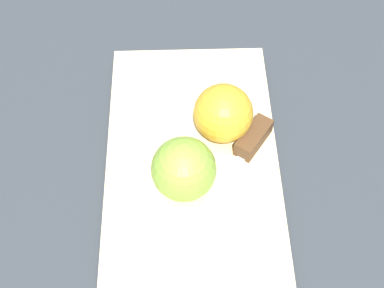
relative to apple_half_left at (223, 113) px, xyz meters
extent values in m
plane|color=#282D33|center=(0.04, -0.04, -0.06)|extent=(4.00, 4.00, 0.00)
cube|color=#D1B789|center=(0.04, -0.04, -0.05)|extent=(0.37, 0.23, 0.02)
sphere|color=gold|center=(0.00, 0.00, 0.00)|extent=(0.08, 0.08, 0.08)
cylinder|color=beige|center=(-0.01, 0.00, 0.00)|extent=(0.04, 0.06, 0.07)
sphere|color=olive|center=(0.08, -0.05, 0.00)|extent=(0.08, 0.08, 0.08)
cylinder|color=beige|center=(0.08, -0.05, 0.00)|extent=(0.06, 0.04, 0.07)
cube|color=silver|center=(0.08, 0.00, -0.04)|extent=(0.09, 0.06, 0.00)
cube|color=#472D19|center=(0.02, 0.04, -0.03)|extent=(0.06, 0.05, 0.02)
camera|label=1|loc=(0.41, -0.03, 0.53)|focal=50.00mm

